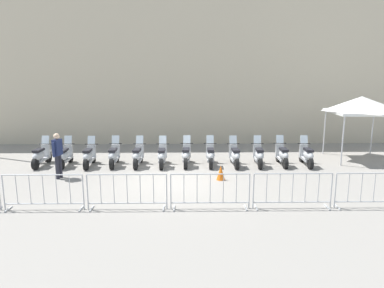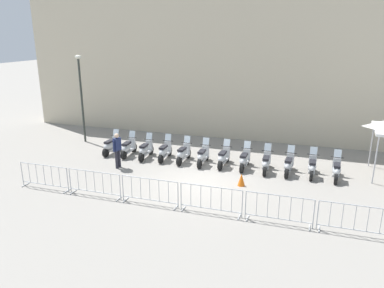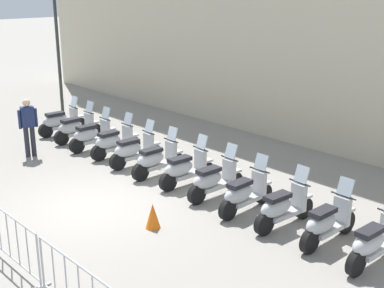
{
  "view_description": "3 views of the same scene",
  "coord_description": "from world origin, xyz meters",
  "px_view_note": "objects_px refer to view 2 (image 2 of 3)",
  "views": [
    {
      "loc": [
        1.14,
        -12.17,
        3.86
      ],
      "look_at": [
        0.64,
        2.44,
        0.96
      ],
      "focal_mm": 32.66,
      "sensor_mm": 36.0,
      "label": 1
    },
    {
      "loc": [
        5.03,
        -14.07,
        6.38
      ],
      "look_at": [
        -1.0,
        1.73,
        1.19
      ],
      "focal_mm": 34.53,
      "sensor_mm": 36.0,
      "label": 2
    },
    {
      "loc": [
        9.93,
        -5.37,
        4.99
      ],
      "look_at": [
        0.39,
        2.64,
        1.06
      ],
      "focal_mm": 48.93,
      "sensor_mm": 36.0,
      "label": 3
    }
  ],
  "objects_px": {
    "motorcycle_2": "(145,150)",
    "traffic_cone": "(241,180)",
    "motorcycle_0": "(111,146)",
    "motorcycle_5": "(203,156)",
    "motorcycle_10": "(312,167)",
    "barrier_segment_4": "(279,209)",
    "motorcycle_8": "(266,163)",
    "motorcycle_11": "(336,170)",
    "barrier_segment_1": "(95,184)",
    "officer_near_row_end": "(117,149)",
    "motorcycle_6": "(223,158)",
    "barrier_segment_5": "(355,220)",
    "motorcycle_7": "(244,160)",
    "motorcycle_1": "(128,148)",
    "motorcycle_3": "(165,151)",
    "street_lamp": "(81,90)",
    "barrier_segment_3": "(211,200)",
    "motorcycle_4": "(183,154)",
    "barrier_segment_2": "(150,191)",
    "barrier_segment_0": "(44,177)",
    "motorcycle_9": "(289,165)"
  },
  "relations": [
    {
      "from": "motorcycle_9",
      "to": "barrier_segment_2",
      "type": "distance_m",
      "value": 6.84
    },
    {
      "from": "barrier_segment_1",
      "to": "motorcycle_1",
      "type": "bearing_deg",
      "value": 105.01
    },
    {
      "from": "motorcycle_11",
      "to": "barrier_segment_3",
      "type": "relative_size",
      "value": 0.74
    },
    {
      "from": "motorcycle_10",
      "to": "barrier_segment_3",
      "type": "relative_size",
      "value": 0.74
    },
    {
      "from": "street_lamp",
      "to": "motorcycle_11",
      "type": "bearing_deg",
      "value": -3.95
    },
    {
      "from": "motorcycle_10",
      "to": "barrier_segment_4",
      "type": "xyz_separation_m",
      "value": [
        -0.79,
        -4.95,
        0.07
      ]
    },
    {
      "from": "barrier_segment_0",
      "to": "barrier_segment_2",
      "type": "bearing_deg",
      "value": 2.99
    },
    {
      "from": "motorcycle_6",
      "to": "motorcycle_11",
      "type": "xyz_separation_m",
      "value": [
        5.18,
        0.17,
        0.0
      ]
    },
    {
      "from": "motorcycle_1",
      "to": "barrier_segment_1",
      "type": "bearing_deg",
      "value": -74.99
    },
    {
      "from": "motorcycle_3",
      "to": "traffic_cone",
      "type": "bearing_deg",
      "value": -22.36
    },
    {
      "from": "motorcycle_8",
      "to": "motorcycle_9",
      "type": "xyz_separation_m",
      "value": [
        1.03,
        0.09,
        0.0
      ]
    },
    {
      "from": "motorcycle_11",
      "to": "barrier_segment_3",
      "type": "height_order",
      "value": "motorcycle_11"
    },
    {
      "from": "motorcycle_3",
      "to": "street_lamp",
      "type": "xyz_separation_m",
      "value": [
        -5.88,
        1.31,
        2.67
      ]
    },
    {
      "from": "motorcycle_4",
      "to": "motorcycle_10",
      "type": "xyz_separation_m",
      "value": [
        6.21,
        0.34,
        0.0
      ]
    },
    {
      "from": "motorcycle_2",
      "to": "traffic_cone",
      "type": "xyz_separation_m",
      "value": [
        5.52,
        -1.7,
        -0.18
      ]
    },
    {
      "from": "motorcycle_5",
      "to": "street_lamp",
      "type": "bearing_deg",
      "value": 170.85
    },
    {
      "from": "barrier_segment_1",
      "to": "officer_near_row_end",
      "type": "distance_m",
      "value": 3.27
    },
    {
      "from": "barrier_segment_1",
      "to": "motorcycle_7",
      "type": "bearing_deg",
      "value": 46.48
    },
    {
      "from": "motorcycle_1",
      "to": "motorcycle_5",
      "type": "bearing_deg",
      "value": 2.09
    },
    {
      "from": "street_lamp",
      "to": "officer_near_row_end",
      "type": "height_order",
      "value": "street_lamp"
    },
    {
      "from": "motorcycle_8",
      "to": "barrier_segment_0",
      "type": "relative_size",
      "value": 0.74
    },
    {
      "from": "motorcycle_6",
      "to": "barrier_segment_5",
      "type": "height_order",
      "value": "motorcycle_6"
    },
    {
      "from": "motorcycle_4",
      "to": "barrier_segment_2",
      "type": "distance_m",
      "value": 4.89
    },
    {
      "from": "motorcycle_0",
      "to": "motorcycle_5",
      "type": "bearing_deg",
      "value": 1.93
    },
    {
      "from": "motorcycle_0",
      "to": "motorcycle_11",
      "type": "height_order",
      "value": "same"
    },
    {
      "from": "motorcycle_8",
      "to": "motorcycle_10",
      "type": "distance_m",
      "value": 2.07
    },
    {
      "from": "motorcycle_11",
      "to": "barrier_segment_0",
      "type": "distance_m",
      "value": 12.68
    },
    {
      "from": "motorcycle_8",
      "to": "barrier_segment_2",
      "type": "xyz_separation_m",
      "value": [
        -3.54,
        -5.01,
        0.07
      ]
    },
    {
      "from": "barrier_segment_1",
      "to": "barrier_segment_2",
      "type": "height_order",
      "value": "same"
    },
    {
      "from": "barrier_segment_3",
      "to": "barrier_segment_4",
      "type": "height_order",
      "value": "same"
    },
    {
      "from": "motorcycle_8",
      "to": "motorcycle_11",
      "type": "height_order",
      "value": "same"
    },
    {
      "from": "motorcycle_7",
      "to": "barrier_segment_0",
      "type": "bearing_deg",
      "value": -144.11
    },
    {
      "from": "motorcycle_11",
      "to": "barrier_segment_2",
      "type": "xyz_separation_m",
      "value": [
        -6.64,
        -5.18,
        0.07
      ]
    },
    {
      "from": "motorcycle_6",
      "to": "motorcycle_7",
      "type": "bearing_deg",
      "value": 1.85
    },
    {
      "from": "officer_near_row_end",
      "to": "barrier_segment_4",
      "type": "bearing_deg",
      "value": -18.76
    },
    {
      "from": "motorcycle_2",
      "to": "barrier_segment_5",
      "type": "bearing_deg",
      "value": -23.63
    },
    {
      "from": "motorcycle_7",
      "to": "barrier_segment_2",
      "type": "distance_m",
      "value": 5.63
    },
    {
      "from": "motorcycle_5",
      "to": "barrier_segment_1",
      "type": "bearing_deg",
      "value": -119.6
    },
    {
      "from": "motorcycle_3",
      "to": "motorcycle_9",
      "type": "xyz_separation_m",
      "value": [
        6.21,
        0.25,
        0.0
      ]
    },
    {
      "from": "motorcycle_7",
      "to": "motorcycle_1",
      "type": "bearing_deg",
      "value": -177.08
    },
    {
      "from": "motorcycle_2",
      "to": "traffic_cone",
      "type": "relative_size",
      "value": 3.14
    },
    {
      "from": "motorcycle_6",
      "to": "motorcycle_2",
      "type": "bearing_deg",
      "value": -175.83
    },
    {
      "from": "motorcycle_1",
      "to": "motorcycle_10",
      "type": "distance_m",
      "value": 9.32
    },
    {
      "from": "motorcycle_9",
      "to": "motorcycle_11",
      "type": "distance_m",
      "value": 2.07
    },
    {
      "from": "barrier_segment_1",
      "to": "traffic_cone",
      "type": "xyz_separation_m",
      "value": [
        5.26,
        3.13,
        -0.25
      ]
    },
    {
      "from": "motorcycle_1",
      "to": "motorcycle_5",
      "type": "height_order",
      "value": "same"
    },
    {
      "from": "motorcycle_9",
      "to": "motorcycle_10",
      "type": "bearing_deg",
      "value": 5.9
    },
    {
      "from": "motorcycle_6",
      "to": "barrier_segment_5",
      "type": "relative_size",
      "value": 0.74
    },
    {
      "from": "barrier_segment_1",
      "to": "barrier_segment_5",
      "type": "relative_size",
      "value": 1.0
    },
    {
      "from": "barrier_segment_0",
      "to": "barrier_segment_3",
      "type": "xyz_separation_m",
      "value": [
        7.22,
        0.38,
        0.0
      ]
    }
  ]
}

